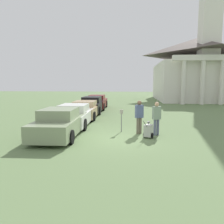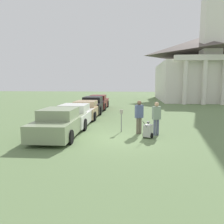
{
  "view_description": "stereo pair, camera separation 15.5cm",
  "coord_description": "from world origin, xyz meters",
  "px_view_note": "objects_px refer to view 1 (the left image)",
  "views": [
    {
      "loc": [
        0.66,
        -10.67,
        2.77
      ],
      "look_at": [
        -0.45,
        1.82,
        1.1
      ],
      "focal_mm": 35.0,
      "sensor_mm": 36.0,
      "label": 1
    },
    {
      "loc": [
        0.82,
        -10.66,
        2.77
      ],
      "look_at": [
        -0.45,
        1.82,
        1.1
      ],
      "focal_mm": 35.0,
      "sensor_mm": 36.0,
      "label": 2
    }
  ],
  "objects_px": {
    "parking_meter": "(121,116)",
    "church": "(196,66)",
    "parked_car_sage": "(60,123)",
    "parked_car_tan": "(85,110)",
    "parked_car_black": "(92,105)",
    "person_worker": "(139,115)",
    "parked_car_maroon": "(97,102)",
    "parked_car_white": "(75,116)",
    "equipment_cart": "(148,130)",
    "person_supervisor": "(157,116)"
  },
  "relations": [
    {
      "from": "parked_car_maroon",
      "to": "parking_meter",
      "type": "distance_m",
      "value": 11.49
    },
    {
      "from": "parked_car_sage",
      "to": "parking_meter",
      "type": "relative_size",
      "value": 3.78
    },
    {
      "from": "equipment_cart",
      "to": "parking_meter",
      "type": "bearing_deg",
      "value": 162.71
    },
    {
      "from": "parked_car_white",
      "to": "equipment_cart",
      "type": "distance_m",
      "value": 5.38
    },
    {
      "from": "parked_car_white",
      "to": "person_worker",
      "type": "relative_size",
      "value": 2.61
    },
    {
      "from": "parked_car_black",
      "to": "person_worker",
      "type": "xyz_separation_m",
      "value": [
        4.12,
        -8.38,
        0.34
      ]
    },
    {
      "from": "parked_car_white",
      "to": "parked_car_sage",
      "type": "bearing_deg",
      "value": -91.44
    },
    {
      "from": "parked_car_white",
      "to": "parked_car_black",
      "type": "xyz_separation_m",
      "value": [
        0.0,
        6.43,
        0.05
      ]
    },
    {
      "from": "person_worker",
      "to": "equipment_cart",
      "type": "height_order",
      "value": "person_worker"
    },
    {
      "from": "parking_meter",
      "to": "church",
      "type": "relative_size",
      "value": 0.05
    },
    {
      "from": "parked_car_sage",
      "to": "person_supervisor",
      "type": "xyz_separation_m",
      "value": [
        5.02,
        0.64,
        0.34
      ]
    },
    {
      "from": "parking_meter",
      "to": "person_worker",
      "type": "xyz_separation_m",
      "value": [
        0.99,
        -0.32,
        0.15
      ]
    },
    {
      "from": "parked_car_maroon",
      "to": "person_worker",
      "type": "bearing_deg",
      "value": -71.56
    },
    {
      "from": "parked_car_white",
      "to": "person_supervisor",
      "type": "xyz_separation_m",
      "value": [
        5.02,
        -2.24,
        0.36
      ]
    },
    {
      "from": "parked_car_maroon",
      "to": "parking_meter",
      "type": "height_order",
      "value": "parked_car_maroon"
    },
    {
      "from": "parked_car_black",
      "to": "parking_meter",
      "type": "xyz_separation_m",
      "value": [
        3.13,
        -8.05,
        0.19
      ]
    },
    {
      "from": "person_worker",
      "to": "church",
      "type": "bearing_deg",
      "value": -139.73
    },
    {
      "from": "person_supervisor",
      "to": "church",
      "type": "distance_m",
      "value": 27.04
    },
    {
      "from": "parking_meter",
      "to": "church",
      "type": "bearing_deg",
      "value": 66.16
    },
    {
      "from": "parked_car_sage",
      "to": "parked_car_tan",
      "type": "height_order",
      "value": "parked_car_sage"
    },
    {
      "from": "parked_car_white",
      "to": "equipment_cart",
      "type": "xyz_separation_m",
      "value": [
        4.55,
        -2.85,
        -0.28
      ]
    },
    {
      "from": "parked_car_maroon",
      "to": "parked_car_black",
      "type": "bearing_deg",
      "value": -91.44
    },
    {
      "from": "parked_car_maroon",
      "to": "person_supervisor",
      "type": "height_order",
      "value": "person_supervisor"
    },
    {
      "from": "parked_car_white",
      "to": "parking_meter",
      "type": "relative_size",
      "value": 3.73
    },
    {
      "from": "parked_car_maroon",
      "to": "parked_car_sage",
      "type": "bearing_deg",
      "value": -91.44
    },
    {
      "from": "parked_car_maroon",
      "to": "church",
      "type": "bearing_deg",
      "value": 42.5
    },
    {
      "from": "person_supervisor",
      "to": "church",
      "type": "bearing_deg",
      "value": -128.24
    },
    {
      "from": "parked_car_white",
      "to": "church",
      "type": "distance_m",
      "value": 27.23
    },
    {
      "from": "parked_car_black",
      "to": "parking_meter",
      "type": "bearing_deg",
      "value": -70.21
    },
    {
      "from": "parked_car_tan",
      "to": "church",
      "type": "relative_size",
      "value": 0.2
    },
    {
      "from": "parked_car_white",
      "to": "parked_car_black",
      "type": "relative_size",
      "value": 0.9
    },
    {
      "from": "parked_car_sage",
      "to": "person_supervisor",
      "type": "distance_m",
      "value": 5.07
    },
    {
      "from": "equipment_cart",
      "to": "parked_car_white",
      "type": "bearing_deg",
      "value": 171.47
    },
    {
      "from": "church",
      "to": "parked_car_sage",
      "type": "bearing_deg",
      "value": -118.44
    },
    {
      "from": "parked_car_sage",
      "to": "church",
      "type": "bearing_deg",
      "value": 60.12
    },
    {
      "from": "parking_meter",
      "to": "person_supervisor",
      "type": "xyz_separation_m",
      "value": [
        1.89,
        -0.62,
        0.12
      ]
    },
    {
      "from": "parked_car_maroon",
      "to": "church",
      "type": "height_order",
      "value": "church"
    },
    {
      "from": "parked_car_maroon",
      "to": "church",
      "type": "distance_m",
      "value": 19.96
    },
    {
      "from": "parked_car_sage",
      "to": "person_supervisor",
      "type": "relative_size",
      "value": 2.71
    },
    {
      "from": "person_worker",
      "to": "parking_meter",
      "type": "bearing_deg",
      "value": -46.27
    },
    {
      "from": "parked_car_black",
      "to": "parked_car_maroon",
      "type": "xyz_separation_m",
      "value": [
        -0.0,
        3.0,
        -0.01
      ]
    },
    {
      "from": "person_worker",
      "to": "person_supervisor",
      "type": "xyz_separation_m",
      "value": [
        0.9,
        -0.3,
        -0.03
      ]
    },
    {
      "from": "parked_car_sage",
      "to": "person_supervisor",
      "type": "bearing_deg",
      "value": 5.84
    },
    {
      "from": "parked_car_sage",
      "to": "equipment_cart",
      "type": "xyz_separation_m",
      "value": [
        4.55,
        0.03,
        -0.3
      ]
    },
    {
      "from": "parked_car_white",
      "to": "parking_meter",
      "type": "xyz_separation_m",
      "value": [
        3.13,
        -1.62,
        0.24
      ]
    },
    {
      "from": "parked_car_tan",
      "to": "parked_car_black",
      "type": "height_order",
      "value": "parked_car_black"
    },
    {
      "from": "parked_car_sage",
      "to": "church",
      "type": "height_order",
      "value": "church"
    },
    {
      "from": "person_worker",
      "to": "parked_car_black",
      "type": "bearing_deg",
      "value": -91.95
    },
    {
      "from": "parked_car_white",
      "to": "person_worker",
      "type": "xyz_separation_m",
      "value": [
        4.12,
        -1.94,
        0.39
      ]
    },
    {
      "from": "parked_car_black",
      "to": "church",
      "type": "bearing_deg",
      "value": 48.25
    }
  ]
}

